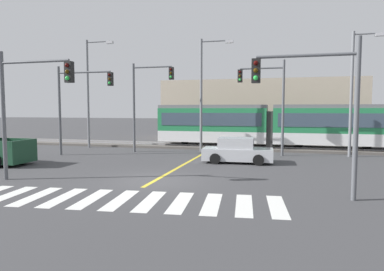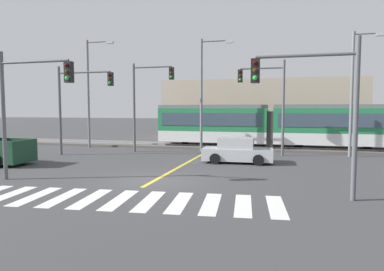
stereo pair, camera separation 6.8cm
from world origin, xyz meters
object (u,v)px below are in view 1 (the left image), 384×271
at_px(light_rail_tram, 270,124).
at_px(traffic_light_far_right, 268,94).
at_px(traffic_light_far_left, 146,94).
at_px(traffic_light_near_left, 26,96).
at_px(sedan_crossing, 237,151).
at_px(street_lamp_west, 90,87).
at_px(traffic_light_mid_left, 77,96).
at_px(street_lamp_centre, 204,88).
at_px(traffic_light_near_right, 318,95).
at_px(street_lamp_east, 354,87).

relative_size(light_rail_tram, traffic_light_far_right, 2.78).
relative_size(traffic_light_far_left, traffic_light_near_left, 1.14).
xyz_separation_m(sedan_crossing, street_lamp_west, (-13.03, 5.03, 4.42)).
bearing_deg(traffic_light_mid_left, traffic_light_far_right, 15.83).
bearing_deg(street_lamp_centre, traffic_light_near_right, -60.49).
height_order(sedan_crossing, street_lamp_centre, street_lamp_centre).
height_order(traffic_light_mid_left, traffic_light_near_right, traffic_light_mid_left).
relative_size(sedan_crossing, traffic_light_near_right, 0.74).
bearing_deg(light_rail_tram, traffic_light_mid_left, -149.69).
relative_size(traffic_light_far_left, street_lamp_centre, 0.78).
bearing_deg(street_lamp_west, traffic_light_far_right, -4.34).
bearing_deg(street_lamp_east, traffic_light_far_right, -173.77).
bearing_deg(sedan_crossing, traffic_light_far_left, 155.76).
relative_size(light_rail_tram, street_lamp_west, 2.06).
height_order(traffic_light_far_right, traffic_light_near_right, traffic_light_far_right).
bearing_deg(street_lamp_west, traffic_light_mid_left, -68.78).
height_order(sedan_crossing, street_lamp_east, street_lamp_east).
distance_m(traffic_light_near_right, street_lamp_west, 21.12).
xyz_separation_m(traffic_light_far_left, traffic_light_near_right, (11.13, -10.88, -0.64)).
height_order(traffic_light_far_left, street_lamp_west, street_lamp_west).
bearing_deg(street_lamp_east, traffic_light_far_left, -175.10).
relative_size(traffic_light_near_left, street_lamp_west, 0.65).
xyz_separation_m(traffic_light_near_left, street_lamp_east, (15.71, 12.30, 0.93)).
xyz_separation_m(light_rail_tram, sedan_crossing, (-1.65, -7.79, -1.35)).
bearing_deg(traffic_light_near_right, sedan_crossing, 116.87).
bearing_deg(street_lamp_east, traffic_light_near_left, -141.92).
bearing_deg(street_lamp_centre, traffic_light_mid_left, -150.52).
xyz_separation_m(light_rail_tram, traffic_light_far_right, (-0.02, -3.87, 2.24)).
height_order(traffic_light_near_right, street_lamp_west, street_lamp_west).
bearing_deg(light_rail_tram, street_lamp_east, -30.18).
distance_m(traffic_light_mid_left, traffic_light_near_left, 8.52).
distance_m(traffic_light_far_left, traffic_light_far_right, 8.94).
xyz_separation_m(traffic_light_far_left, street_lamp_east, (14.54, 1.25, 0.37)).
relative_size(traffic_light_mid_left, traffic_light_far_left, 0.93).
bearing_deg(street_lamp_west, traffic_light_far_left, -16.91).
bearing_deg(traffic_light_mid_left, street_lamp_west, 111.22).
bearing_deg(street_lamp_west, street_lamp_centre, -1.26).
height_order(traffic_light_near_left, street_lamp_west, street_lamp_west).
bearing_deg(traffic_light_mid_left, light_rail_tram, 30.31).
relative_size(sedan_crossing, street_lamp_west, 0.48).
distance_m(traffic_light_far_left, traffic_light_near_left, 11.13).
bearing_deg(traffic_light_mid_left, sedan_crossing, -1.43).
height_order(light_rail_tram, street_lamp_west, street_lamp_west).
bearing_deg(traffic_light_near_left, traffic_light_near_right, 0.84).
bearing_deg(street_lamp_west, sedan_crossing, -21.09).
bearing_deg(traffic_light_far_left, traffic_light_far_right, 4.06).
distance_m(light_rail_tram, traffic_light_far_right, 4.47).
bearing_deg(light_rail_tram, sedan_crossing, -101.99).
distance_m(light_rail_tram, street_lamp_west, 15.25).
height_order(traffic_light_mid_left, traffic_light_far_left, traffic_light_far_left).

